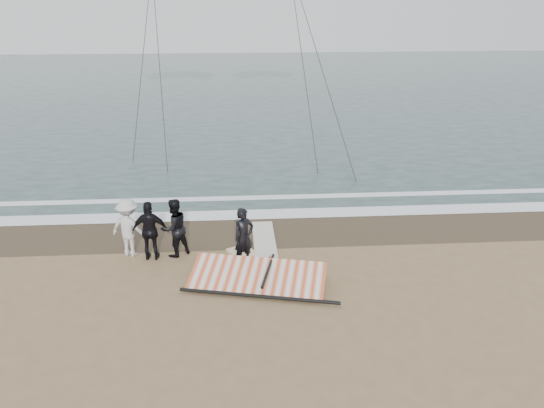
{
  "coord_description": "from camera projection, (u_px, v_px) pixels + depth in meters",
  "views": [
    {
      "loc": [
        -0.65,
        -12.09,
        7.73
      ],
      "look_at": [
        0.39,
        3.0,
        1.6
      ],
      "focal_mm": 35.0,
      "sensor_mm": 36.0,
      "label": 1
    }
  ],
  "objects": [
    {
      "name": "sail_rig",
      "position": [
        255.0,
        276.0,
        15.0
      ],
      "size": [
        4.29,
        2.52,
        0.5
      ],
      "color": "black",
      "rests_on": "ground"
    },
    {
      "name": "foam_far",
      "position": [
        254.0,
        198.0,
        21.15
      ],
      "size": [
        120.0,
        0.45,
        0.01
      ],
      "primitive_type": "cube",
      "color": "white",
      "rests_on": "sea"
    },
    {
      "name": "man_main",
      "position": [
        244.0,
        237.0,
        15.74
      ],
      "size": [
        0.79,
        0.72,
        1.82
      ],
      "primitive_type": "imported",
      "rotation": [
        0.0,
        0.0,
        0.56
      ],
      "color": "black",
      "rests_on": "ground"
    },
    {
      "name": "wet_sand",
      "position": [
        258.0,
        231.0,
        18.29
      ],
      "size": [
        120.0,
        2.8,
        0.01
      ],
      "primitive_type": "cube",
      "color": "#4C3D2B",
      "rests_on": "ground"
    },
    {
      "name": "trio_cluster",
      "position": [
        149.0,
        228.0,
        16.23
      ],
      "size": [
        2.67,
        1.21,
        1.89
      ],
      "color": "black",
      "rests_on": "ground"
    },
    {
      "name": "ground",
      "position": [
        265.0,
        302.0,
        14.13
      ],
      "size": [
        120.0,
        120.0,
        0.0
      ],
      "primitive_type": "plane",
      "color": "#8C704C",
      "rests_on": "ground"
    },
    {
      "name": "board_white",
      "position": [
        255.0,
        264.0,
        15.97
      ],
      "size": [
        1.81,
        2.61,
        0.1
      ],
      "primitive_type": "cube",
      "rotation": [
        0.0,
        0.0,
        0.47
      ],
      "color": "silver",
      "rests_on": "ground"
    },
    {
      "name": "foam_near",
      "position": [
        256.0,
        214.0,
        19.57
      ],
      "size": [
        120.0,
        0.9,
        0.01
      ],
      "primitive_type": "cube",
      "color": "white",
      "rests_on": "sea"
    },
    {
      "name": "sea",
      "position": [
        243.0,
        88.0,
        44.63
      ],
      "size": [
        120.0,
        54.0,
        0.02
      ],
      "primitive_type": "cube",
      "color": "#233838",
      "rests_on": "ground"
    },
    {
      "name": "board_cream",
      "position": [
        264.0,
        239.0,
        17.54
      ],
      "size": [
        0.72,
        2.67,
        0.11
      ],
      "primitive_type": "cube",
      "rotation": [
        0.0,
        0.0,
        0.0
      ],
      "color": "beige",
      "rests_on": "ground"
    }
  ]
}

